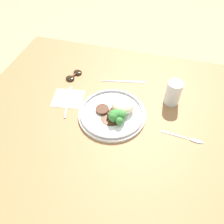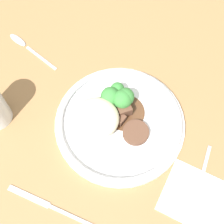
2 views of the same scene
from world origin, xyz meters
The scene contains 7 objects.
ground_plane centered at (0.00, 0.00, 0.00)m, with size 8.00×8.00×0.00m, color #998466.
dining_table centered at (0.00, 0.00, 0.02)m, with size 1.33×1.02×0.04m.
napkin centered at (-0.27, 0.06, 0.04)m, with size 0.15×0.14×0.00m.
plate centered at (-0.04, 0.02, 0.06)m, with size 0.29×0.29×0.07m.
fork centered at (-0.26, 0.06, 0.04)m, with size 0.06×0.18×0.00m.
knife centered at (-0.04, 0.24, 0.04)m, with size 0.21×0.06×0.00m.
spoon centered at (0.28, -0.03, 0.04)m, with size 0.17×0.03×0.01m.
Camera 2 is at (-0.20, 0.26, 0.68)m, focal length 50.00 mm.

